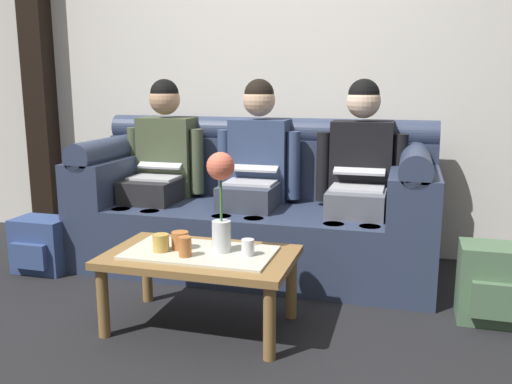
# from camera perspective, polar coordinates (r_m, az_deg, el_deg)

# --- Properties ---
(ground_plane) EXTENTS (14.00, 14.00, 0.00)m
(ground_plane) POSITION_cam_1_polar(r_m,az_deg,el_deg) (2.67, -7.19, -15.37)
(ground_plane) COLOR black
(back_wall_patterned) EXTENTS (6.00, 0.12, 2.90)m
(back_wall_patterned) POSITION_cam_1_polar(r_m,az_deg,el_deg) (4.01, 2.07, 14.99)
(back_wall_patterned) COLOR silver
(back_wall_patterned) RESTS_ON ground_plane
(timber_pillar) EXTENTS (0.20, 0.20, 2.90)m
(timber_pillar) POSITION_cam_1_polar(r_m,az_deg,el_deg) (4.72, -21.82, 13.66)
(timber_pillar) COLOR black
(timber_pillar) RESTS_ON ground_plane
(couch) EXTENTS (2.27, 0.88, 0.96)m
(couch) POSITION_cam_1_polar(r_m,az_deg,el_deg) (3.59, -0.07, -1.95)
(couch) COLOR #2D3851
(couch) RESTS_ON ground_plane
(person_left) EXTENTS (0.56, 0.67, 1.22)m
(person_left) POSITION_cam_1_polar(r_m,az_deg,el_deg) (3.76, -9.93, 2.98)
(person_left) COLOR #232326
(person_left) RESTS_ON ground_plane
(person_middle) EXTENTS (0.56, 0.67, 1.22)m
(person_middle) POSITION_cam_1_polar(r_m,az_deg,el_deg) (3.53, -0.09, 2.59)
(person_middle) COLOR #383D4C
(person_middle) RESTS_ON ground_plane
(person_right) EXTENTS (0.56, 0.67, 1.22)m
(person_right) POSITION_cam_1_polar(r_m,az_deg,el_deg) (3.41, 10.78, 2.08)
(person_right) COLOR #595B66
(person_right) RESTS_ON ground_plane
(coffee_table) EXTENTS (0.92, 0.55, 0.39)m
(coffee_table) POSITION_cam_1_polar(r_m,az_deg,el_deg) (2.70, -5.86, -7.36)
(coffee_table) COLOR olive
(coffee_table) RESTS_ON ground_plane
(flower_vase) EXTENTS (0.13, 0.13, 0.49)m
(flower_vase) POSITION_cam_1_polar(r_m,az_deg,el_deg) (2.59, -3.69, 0.10)
(flower_vase) COLOR silver
(flower_vase) RESTS_ON coffee_table
(cup_near_left) EXTENTS (0.08, 0.08, 0.09)m
(cup_near_left) POSITION_cam_1_polar(r_m,az_deg,el_deg) (2.71, -7.95, -5.04)
(cup_near_left) COLOR #B26633
(cup_near_left) RESTS_ON coffee_table
(cup_near_right) EXTENTS (0.06, 0.06, 0.10)m
(cup_near_right) POSITION_cam_1_polar(r_m,az_deg,el_deg) (2.60, -7.43, -5.68)
(cup_near_right) COLOR #B26633
(cup_near_right) RESTS_ON coffee_table
(cup_far_center) EXTENTS (0.08, 0.08, 0.08)m
(cup_far_center) POSITION_cam_1_polar(r_m,az_deg,el_deg) (2.69, -9.92, -5.25)
(cup_far_center) COLOR gold
(cup_far_center) RESTS_ON coffee_table
(cup_far_left) EXTENTS (0.06, 0.06, 0.08)m
(cup_far_left) POSITION_cam_1_polar(r_m,az_deg,el_deg) (2.59, -0.86, -5.82)
(cup_far_left) COLOR silver
(cup_far_left) RESTS_ON coffee_table
(backpack_right) EXTENTS (0.35, 0.29, 0.40)m
(backpack_right) POSITION_cam_1_polar(r_m,az_deg,el_deg) (3.04, 23.72, -8.85)
(backpack_right) COLOR #4C6B4C
(backpack_right) RESTS_ON ground_plane
(backpack_left) EXTENTS (0.34, 0.28, 0.35)m
(backpack_left) POSITION_cam_1_polar(r_m,az_deg,el_deg) (3.78, -21.47, -5.20)
(backpack_left) COLOR #33477A
(backpack_left) RESTS_ON ground_plane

